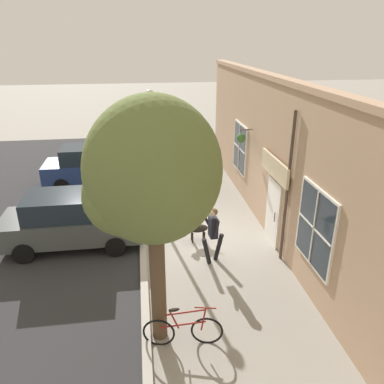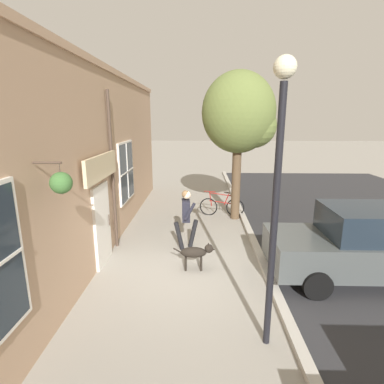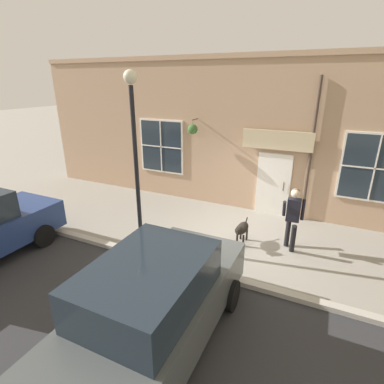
{
  "view_description": "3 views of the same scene",
  "coord_description": "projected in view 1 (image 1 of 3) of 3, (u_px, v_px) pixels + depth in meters",
  "views": [
    {
      "loc": [
        1.88,
        10.81,
        6.22
      ],
      "look_at": [
        0.16,
        -1.44,
        1.05
      ],
      "focal_mm": 35.0,
      "sensor_mm": 36.0,
      "label": 1
    },
    {
      "loc": [
        0.35,
        -6.67,
        3.71
      ],
      "look_at": [
        0.11,
        1.97,
        1.58
      ],
      "focal_mm": 28.0,
      "sensor_mm": 36.0,
      "label": 2
    },
    {
      "loc": [
        7.53,
        2.11,
        4.31
      ],
      "look_at": [
        0.08,
        -1.39,
        1.23
      ],
      "focal_mm": 28.0,
      "sensor_mm": 36.0,
      "label": 3
    }
  ],
  "objects": [
    {
      "name": "street_lamp",
      "position": [
        152.0,
        134.0,
        13.27
      ],
      "size": [
        0.32,
        0.32,
        4.55
      ],
      "color": "black",
      "rests_on": "ground_plane"
    },
    {
      "name": "parked_car_nearest_curb",
      "position": [
        93.0,
        165.0,
        16.72
      ],
      "size": [
        4.3,
        1.95,
        1.75
      ],
      "color": "navy",
      "rests_on": "ground_plane"
    },
    {
      "name": "pedestrian_walking",
      "position": [
        213.0,
        230.0,
        10.77
      ],
      "size": [
        0.71,
        0.55,
        1.75
      ],
      "color": "black",
      "rests_on": "ground_plane"
    },
    {
      "name": "leaning_bicycle",
      "position": [
        183.0,
        330.0,
        8.04
      ],
      "size": [
        1.73,
        0.28,
        1.0
      ],
      "color": "black",
      "rests_on": "ground_plane"
    },
    {
      "name": "street_tree_by_curb",
      "position": [
        148.0,
        177.0,
        6.96
      ],
      "size": [
        2.65,
        2.33,
        5.34
      ],
      "color": "brown",
      "rests_on": "ground_plane"
    },
    {
      "name": "parked_car_mid_block",
      "position": [
        70.0,
        220.0,
        11.74
      ],
      "size": [
        4.3,
        1.95,
        1.75
      ],
      "color": "#474C4C",
      "rests_on": "ground_plane"
    },
    {
      "name": "storefront_facade",
      "position": [
        277.0,
        161.0,
        11.84
      ],
      "size": [
        0.95,
        18.0,
        5.11
      ],
      "color": "tan",
      "rests_on": "ground_plane"
    },
    {
      "name": "dog_on_leash",
      "position": [
        196.0,
        229.0,
        12.11
      ],
      "size": [
        1.05,
        0.3,
        0.7
      ],
      "color": "black",
      "rests_on": "ground_plane"
    },
    {
      "name": "ground_plane",
      "position": [
        203.0,
        237.0,
        12.52
      ],
      "size": [
        90.0,
        90.0,
        0.0
      ],
      "primitive_type": "plane",
      "color": "gray"
    },
    {
      "name": "curb_and_road",
      "position": [
        20.0,
        249.0,
        11.76
      ],
      "size": [
        10.1,
        28.0,
        0.12
      ],
      "color": "#B2ADA3",
      "rests_on": "ground_plane"
    }
  ]
}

